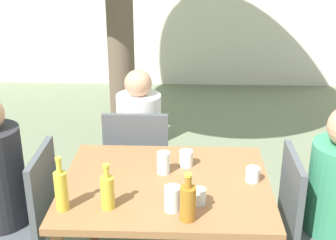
% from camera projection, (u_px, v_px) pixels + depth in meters
% --- Properties ---
extents(dining_table_front, '(1.15, 0.92, 0.72)m').
position_uv_depth(dining_table_front, '(166.00, 196.00, 2.63)').
color(dining_table_front, brown).
rests_on(dining_table_front, ground_plane).
extents(patio_chair_0, '(0.44, 0.44, 0.89)m').
position_uv_depth(patio_chair_0, '(27.00, 212.00, 2.71)').
color(patio_chair_0, '#474C51').
rests_on(patio_chair_0, ground_plane).
extents(patio_chair_1, '(0.44, 0.44, 0.89)m').
position_uv_depth(patio_chair_1, '(308.00, 219.00, 2.65)').
color(patio_chair_1, '#474C51').
rests_on(patio_chair_1, ground_plane).
extents(patio_chair_2, '(0.44, 0.44, 0.89)m').
position_uv_depth(patio_chair_2, '(138.00, 159.00, 3.33)').
color(patio_chair_2, '#474C51').
rests_on(patio_chair_2, ground_plane).
extents(person_seated_2, '(0.32, 0.56, 1.12)m').
position_uv_depth(person_seated_2, '(141.00, 146.00, 3.55)').
color(person_seated_2, '#383842').
rests_on(person_seated_2, ground_plane).
extents(oil_cruet_0, '(0.07, 0.07, 0.24)m').
position_uv_depth(oil_cruet_0, '(107.00, 191.00, 2.32)').
color(oil_cruet_0, gold).
rests_on(oil_cruet_0, dining_table_front).
extents(oil_cruet_1, '(0.07, 0.07, 0.29)m').
position_uv_depth(oil_cruet_1, '(61.00, 190.00, 2.30)').
color(oil_cruet_1, gold).
rests_on(oil_cruet_1, dining_table_front).
extents(amber_bottle_2, '(0.08, 0.08, 0.25)m').
position_uv_depth(amber_bottle_2, '(188.00, 202.00, 2.23)').
color(amber_bottle_2, '#9E661E').
rests_on(amber_bottle_2, dining_table_front).
extents(drinking_glass_0, '(0.08, 0.08, 0.13)m').
position_uv_depth(drinking_glass_0, '(172.00, 199.00, 2.31)').
color(drinking_glass_0, silver).
rests_on(drinking_glass_0, dining_table_front).
extents(drinking_glass_1, '(0.07, 0.07, 0.09)m').
position_uv_depth(drinking_glass_1, '(199.00, 196.00, 2.38)').
color(drinking_glass_1, silver).
rests_on(drinking_glass_1, dining_table_front).
extents(drinking_glass_2, '(0.08, 0.08, 0.10)m').
position_uv_depth(drinking_glass_2, '(186.00, 158.00, 2.76)').
color(drinking_glass_2, white).
rests_on(drinking_glass_2, dining_table_front).
extents(drinking_glass_3, '(0.08, 0.08, 0.08)m').
position_uv_depth(drinking_glass_3, '(253.00, 174.00, 2.59)').
color(drinking_glass_3, white).
rests_on(drinking_glass_3, dining_table_front).
extents(drinking_glass_4, '(0.07, 0.07, 0.13)m').
position_uv_depth(drinking_glass_4, '(163.00, 163.00, 2.67)').
color(drinking_glass_4, silver).
rests_on(drinking_glass_4, dining_table_front).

